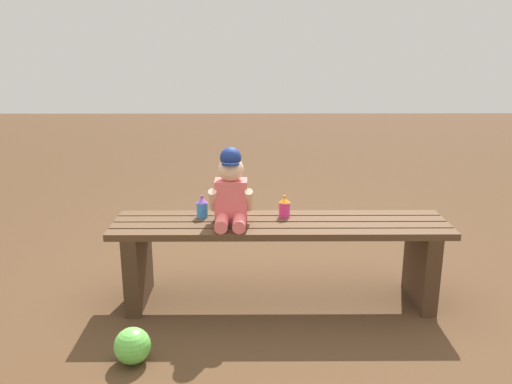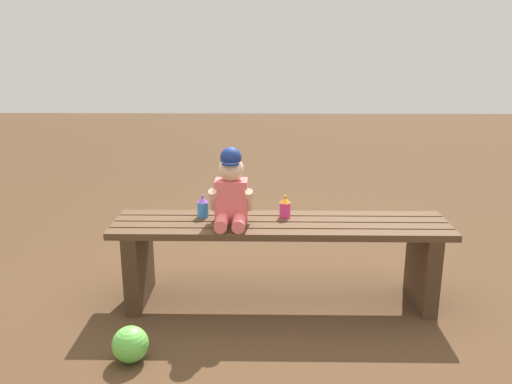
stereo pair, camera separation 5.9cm
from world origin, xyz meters
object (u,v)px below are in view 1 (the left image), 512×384
object	(u,v)px
park_bench	(280,247)
child_figure	(231,191)
sippy_cup_left	(202,207)
toy_ball	(132,346)
sippy_cup_right	(284,207)

from	to	relation	value
park_bench	child_figure	bearing A→B (deg)	-177.42
sippy_cup_left	toy_ball	bearing A→B (deg)	-111.49
park_bench	sippy_cup_left	xyz separation A→B (m)	(-0.43, 0.08, 0.20)
child_figure	toy_ball	distance (m)	0.91
sippy_cup_left	sippy_cup_right	distance (m)	0.45
child_figure	sippy_cup_right	xyz separation A→B (m)	(0.29, 0.09, -0.12)
child_figure	sippy_cup_left	bearing A→B (deg)	150.53
park_bench	sippy_cup_left	size ratio (longest dim) A/B	14.47
park_bench	toy_ball	world-z (taller)	park_bench
child_figure	toy_ball	size ratio (longest dim) A/B	2.45
child_figure	sippy_cup_left	xyz separation A→B (m)	(-0.16, 0.09, -0.12)
park_bench	child_figure	distance (m)	0.42
sippy_cup_right	sippy_cup_left	bearing A→B (deg)	180.00
sippy_cup_right	child_figure	bearing A→B (deg)	-162.31
toy_ball	park_bench	bearing A→B (deg)	40.51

